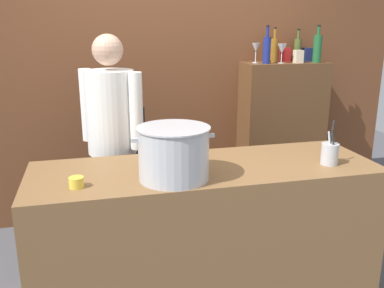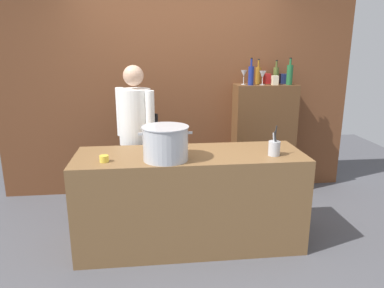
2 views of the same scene
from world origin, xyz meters
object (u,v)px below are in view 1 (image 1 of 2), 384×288
Objects in this scene: wine_bottle_olive at (297,49)px; wine_glass_tall at (256,48)px; utensil_crock at (330,153)px; wine_bottle_cobalt at (267,49)px; butter_jar at (76,182)px; spice_tin_red at (285,55)px; chef at (113,135)px; wine_bottle_green at (317,48)px; stockpot_large at (174,153)px; wine_glass_short at (282,49)px; wine_bottle_amber at (274,49)px; spice_tin_navy at (307,55)px; spice_tin_cream at (298,57)px.

wine_bottle_olive is 1.67× the size of wine_glass_tall.
wine_bottle_cobalt is (0.11, 1.26, 0.54)m from utensil_crock.
butter_jar is 2.41m from spice_tin_red.
wine_bottle_cobalt is at bearing 38.81° from butter_jar.
chef is 5.17× the size of wine_bottle_green.
wine_bottle_green is at bearing -121.77° from chef.
chef is 0.84m from stockpot_large.
wine_glass_tall reaches higher than spice_tin_red.
wine_bottle_green is 0.55m from wine_glass_tall.
wine_bottle_green reaches higher than wine_bottle_cobalt.
wine_glass_short is (1.74, 1.30, 0.58)m from butter_jar.
wine_bottle_olive is 0.18m from wine_bottle_green.
wine_bottle_green reaches higher than wine_bottle_olive.
butter_jar is (-1.48, -0.02, -0.04)m from utensil_crock.
wine_bottle_green is 0.47m from wine_bottle_cobalt.
wine_bottle_cobalt is at bearing -136.06° from wine_bottle_amber.
spice_tin_navy is 0.98× the size of spice_tin_red.
wine_bottle_green is at bearing 64.89° from utensil_crock.
spice_tin_cream is 0.17m from spice_tin_red.
chef reaches higher than wine_glass_short.
wine_bottle_cobalt reaches higher than wine_bottle_olive.
chef is at bearing 73.35° from butter_jar.
wine_bottle_cobalt is 0.30m from spice_tin_cream.
wine_bottle_cobalt is 0.47m from spice_tin_navy.
wine_bottle_amber is at bearing -114.19° from chef.
spice_tin_red reaches higher than butter_jar.
stockpot_large is 1.84m from wine_glass_short.
spice_tin_navy is (1.53, 1.40, 0.41)m from stockpot_large.
spice_tin_red is (0.37, 1.42, 0.48)m from utensil_crock.
chef reaches higher than spice_tin_red.
butter_jar is 0.63× the size of spice_tin_red.
wine_bottle_cobalt is at bearing -116.70° from chef.
utensil_crock is 0.85× the size of wine_bottle_cobalt.
wine_bottle_cobalt is 1.86× the size of wine_glass_tall.
spice_tin_navy is at bearing 42.49° from stockpot_large.
wine_glass_short is at bearing -118.07° from chef.
wine_bottle_cobalt is 1.06× the size of wine_bottle_amber.
chef is 5.51× the size of wine_bottle_amber.
butter_jar is 0.65× the size of spice_tin_navy.
chef is 1.54m from wine_bottle_cobalt.
wine_bottle_green is at bearing -0.05° from spice_tin_cream.
wine_glass_tall is 1.55× the size of spice_tin_cream.
wine_bottle_olive is 2.39× the size of spice_tin_navy.
wine_bottle_green is at bearing -37.06° from spice_tin_red.
wine_glass_tall is (-0.54, 0.09, 0.00)m from wine_bottle_green.
spice_tin_cream is (-0.18, 0.00, -0.07)m from wine_bottle_green.
wine_glass_short is at bearing 176.55° from wine_bottle_green.
wine_bottle_green is (1.83, 0.48, 0.55)m from chef.
spice_tin_navy is (0.45, 0.12, -0.06)m from wine_bottle_cobalt.
wine_bottle_green is 1.92× the size of wine_glass_short.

